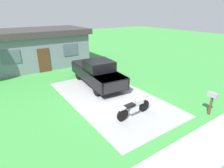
{
  "coord_description": "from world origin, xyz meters",
  "views": [
    {
      "loc": [
        -5.89,
        -8.76,
        5.18
      ],
      "look_at": [
        0.13,
        -0.03,
        0.9
      ],
      "focal_mm": 29.54,
      "sensor_mm": 36.0,
      "label": 1
    }
  ],
  "objects_px": {
    "motorcycle": "(134,108)",
    "neighbor_house": "(36,47)",
    "pickup_truck": "(97,72)",
    "mailbox": "(212,98)"
  },
  "relations": [
    {
      "from": "pickup_truck",
      "to": "neighbor_house",
      "type": "height_order",
      "value": "neighbor_house"
    },
    {
      "from": "pickup_truck",
      "to": "mailbox",
      "type": "bearing_deg",
      "value": -69.37
    },
    {
      "from": "motorcycle",
      "to": "pickup_truck",
      "type": "height_order",
      "value": "pickup_truck"
    },
    {
      "from": "neighbor_house",
      "to": "motorcycle",
      "type": "bearing_deg",
      "value": -82.57
    },
    {
      "from": "motorcycle",
      "to": "neighbor_house",
      "type": "height_order",
      "value": "neighbor_house"
    },
    {
      "from": "motorcycle",
      "to": "pickup_truck",
      "type": "xyz_separation_m",
      "value": [
        0.67,
        4.99,
        0.48
      ]
    },
    {
      "from": "pickup_truck",
      "to": "mailbox",
      "type": "distance_m",
      "value": 7.67
    },
    {
      "from": "mailbox",
      "to": "pickup_truck",
      "type": "bearing_deg",
      "value": 110.63
    },
    {
      "from": "pickup_truck",
      "to": "motorcycle",
      "type": "bearing_deg",
      "value": -97.61
    },
    {
      "from": "pickup_truck",
      "to": "neighbor_house",
      "type": "xyz_separation_m",
      "value": [
        -2.32,
        7.68,
        0.84
      ]
    }
  ]
}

